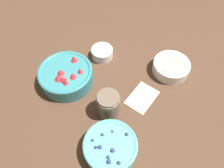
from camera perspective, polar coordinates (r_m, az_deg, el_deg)
name	(u,v)px	position (r m, az deg, el deg)	size (l,w,h in m)	color
ground_plane	(113,82)	(0.92, 0.15, 0.45)	(4.00, 4.00, 0.00)	#4C3323
bowl_strawberries	(66,75)	(0.91, -11.91, 2.34)	(0.22, 0.22, 0.09)	teal
bowl_blueberries	(110,147)	(0.75, -0.43, -16.11)	(0.18, 0.18, 0.07)	#56B7A8
bowl_bananas	(171,66)	(0.96, 15.19, 4.46)	(0.15, 0.15, 0.05)	silver
bowl_cream	(102,52)	(0.99, -2.62, 8.38)	(0.10, 0.10, 0.05)	silver
jar_chocolate	(108,105)	(0.80, -0.99, -5.46)	(0.09, 0.09, 0.10)	brown
napkin	(142,97)	(0.88, 7.87, -3.47)	(0.13, 0.09, 0.01)	beige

